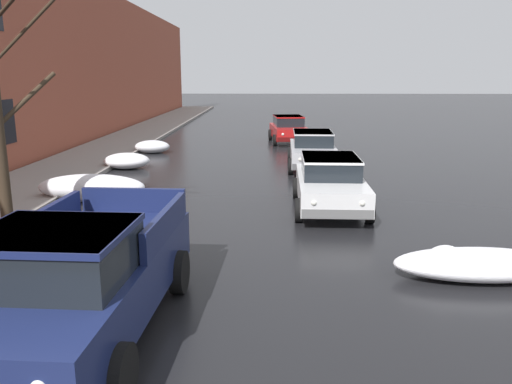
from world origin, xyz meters
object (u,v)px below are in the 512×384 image
Objects in this scene: sedan_white_parked_kerbside_close at (330,182)px; sedan_red_parked_far_down_block at (289,129)px; pickup_truck_darkblue_approaching_near_lane at (78,279)px; sedan_silver_parked_kerbside_mid at (313,149)px.

sedan_white_parked_kerbside_close is 13.93m from sedan_red_parked_far_down_block.
pickup_truck_darkblue_approaching_near_lane is at bearing -99.79° from sedan_red_parked_far_down_block.
pickup_truck_darkblue_approaching_near_lane reaches higher than sedan_red_parked_far_down_block.
sedan_silver_parked_kerbside_mid is 7.69m from sedan_red_parked_far_down_block.
sedan_white_parked_kerbside_close and sedan_silver_parked_kerbside_mid have the same top height.
sedan_white_parked_kerbside_close is at bearing -87.60° from sedan_red_parked_far_down_block.
pickup_truck_darkblue_approaching_near_lane is 1.22× the size of sedan_silver_parked_kerbside_mid.
sedan_silver_parked_kerbside_mid is 1.04× the size of sedan_red_parked_far_down_block.
sedan_red_parked_far_down_block is at bearing 94.77° from sedan_silver_parked_kerbside_mid.
sedan_red_parked_far_down_block is (-0.64, 7.66, -0.00)m from sedan_silver_parked_kerbside_mid.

